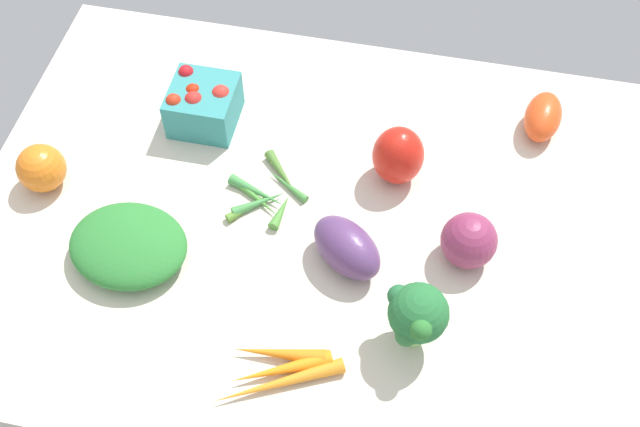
{
  "coord_description": "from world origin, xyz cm",
  "views": [
    {
      "loc": [
        -13.21,
        63.94,
        98.54
      ],
      "look_at": [
        0.0,
        0.0,
        4.0
      ],
      "focal_mm": 44.32,
      "sensor_mm": 36.0,
      "label": 1
    }
  ],
  "objects": [
    {
      "name": "heirloom_tomato_orange",
      "position": [
        42.15,
        1.48,
        5.67
      ],
      "size": [
        7.33,
        7.33,
        7.33
      ],
      "primitive_type": "sphere",
      "color": "orange",
      "rests_on": "tablecloth"
    },
    {
      "name": "red_onion_near_basket",
      "position": [
        -21.54,
        1.64,
        5.99
      ],
      "size": [
        7.99,
        7.99,
        7.99
      ],
      "primitive_type": "sphere",
      "color": "#862E52",
      "rests_on": "tablecloth"
    },
    {
      "name": "carrot_bunch",
      "position": [
        0.13,
        24.45,
        3.11
      ],
      "size": [
        16.35,
        10.8,
        2.33
      ],
      "color": "orange",
      "rests_on": "tablecloth"
    },
    {
      "name": "broccoli_head",
      "position": [
        -15.91,
        16.1,
        8.82
      ],
      "size": [
        8.26,
        8.5,
        11.02
      ],
      "color": "#95CF73",
      "rests_on": "tablecloth"
    },
    {
      "name": "bell_pepper_red",
      "position": [
        -9.67,
        -10.7,
        6.88
      ],
      "size": [
        8.75,
        8.75,
        9.75
      ],
      "primitive_type": "ellipsoid",
      "rotation": [
        0.0,
        0.0,
        4.57
      ],
      "color": "red",
      "rests_on": "tablecloth"
    },
    {
      "name": "eggplant",
      "position": [
        -5.03,
        5.87,
        5.45
      ],
      "size": [
        13.39,
        12.51,
        6.91
      ],
      "primitive_type": "ellipsoid",
      "rotation": [
        0.0,
        0.0,
        2.49
      ],
      "color": "#593769",
      "rests_on": "tablecloth"
    },
    {
      "name": "tablecloth",
      "position": [
        0.0,
        0.0,
        1.0
      ],
      "size": [
        104.0,
        76.0,
        2.0
      ],
      "primitive_type": "cube",
      "color": "beige",
      "rests_on": "ground"
    },
    {
      "name": "roma_tomato",
      "position": [
        -30.83,
        -24.72,
        4.84
      ],
      "size": [
        6.88,
        10.31,
        5.67
      ],
      "primitive_type": "ellipsoid",
      "rotation": [
        0.0,
        0.0,
        4.58
      ],
      "color": "#E54B1C",
      "rests_on": "tablecloth"
    },
    {
      "name": "okra_pile",
      "position": [
        8.58,
        -2.74,
        2.78
      ],
      "size": [
        12.6,
        14.27,
        1.72
      ],
      "color": "#428B44",
      "rests_on": "tablecloth"
    },
    {
      "name": "berry_basket",
      "position": [
        22.11,
        -15.62,
        5.84
      ],
      "size": [
        10.19,
        10.19,
        7.96
      ],
      "color": "teal",
      "rests_on": "tablecloth"
    },
    {
      "name": "leafy_greens_clump",
      "position": [
        25.28,
        11.22,
        4.58
      ],
      "size": [
        18.08,
        15.6,
        5.17
      ],
      "primitive_type": "ellipsoid",
      "rotation": [
        0.0,
        0.0,
        3.06
      ],
      "color": "#2C7B31",
      "rests_on": "tablecloth"
    }
  ]
}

